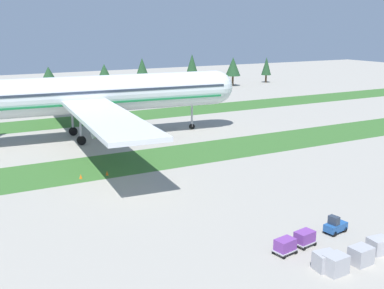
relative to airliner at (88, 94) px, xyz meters
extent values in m
cube|color=#336028|center=(11.73, -19.10, -8.72)|extent=(320.00, 12.97, 0.01)
cube|color=#336028|center=(11.73, 18.83, -8.72)|extent=(320.00, 12.97, 0.01)
cylinder|color=silver|center=(1.61, -0.14, -0.03)|extent=(51.83, 11.41, 7.10)
sphere|color=silver|center=(27.23, -2.31, -0.03)|extent=(6.96, 6.96, 6.96)
cube|color=#19703D|center=(1.61, -0.14, -1.27)|extent=(50.59, 11.45, 0.36)
cube|color=#283342|center=(4.74, -0.40, 0.86)|extent=(45.59, 10.95, 0.44)
cube|color=silver|center=(0.24, 20.85, -0.74)|extent=(11.03, 35.05, 0.64)
cylinder|color=#A3A3A8|center=(1.02, 15.59, -3.07)|extent=(5.33, 4.31, 3.90)
cube|color=silver|center=(-3.27, -20.59, -0.74)|extent=(11.03, 35.05, 0.64)
cylinder|color=#A3A3A8|center=(-1.61, -15.54, -3.07)|extent=(5.33, 4.31, 3.90)
cylinder|color=#A3A3A8|center=(21.60, -1.83, -4.61)|extent=(0.44, 0.44, 7.03)
cylinder|color=black|center=(21.60, -1.83, -8.12)|extent=(1.23, 0.52, 1.20)
cylinder|color=#A3A3A8|center=(-2.15, 4.46, -4.48)|extent=(0.44, 0.44, 6.78)
cylinder|color=black|center=(-2.15, 4.46, -7.87)|extent=(1.74, 0.74, 1.70)
cylinder|color=#A3A3A8|center=(-2.87, -4.03, -4.48)|extent=(0.44, 0.44, 6.78)
cylinder|color=black|center=(-2.87, -4.03, -7.87)|extent=(1.74, 0.74, 1.70)
cube|color=#1E4C8E|center=(10.28, -54.91, -8.04)|extent=(2.77, 1.70, 0.77)
cube|color=#283342|center=(9.89, -54.97, -7.20)|extent=(0.87, 1.19, 0.90)
cylinder|color=black|center=(11.09, -54.22, -8.42)|extent=(0.62, 0.29, 0.60)
cylinder|color=black|center=(11.27, -55.31, -8.42)|extent=(0.62, 0.29, 0.60)
cylinder|color=black|center=(9.29, -54.52, -8.42)|extent=(0.62, 0.29, 0.60)
cylinder|color=black|center=(9.47, -55.60, -8.42)|extent=(0.62, 0.29, 0.60)
cube|color=#A3A3A8|center=(5.24, -55.73, -8.32)|extent=(2.41, 1.83, 0.10)
cube|color=#70388E|center=(5.24, -55.73, -7.72)|extent=(2.12, 1.61, 1.10)
cylinder|color=black|center=(5.96, -54.91, -8.52)|extent=(0.41, 0.18, 0.40)
cylinder|color=black|center=(6.18, -56.28, -8.52)|extent=(0.41, 0.18, 0.40)
cylinder|color=black|center=(4.31, -55.18, -8.52)|extent=(0.41, 0.18, 0.40)
cylinder|color=black|center=(4.53, -56.54, -8.52)|extent=(0.41, 0.18, 0.40)
cube|color=#A3A3A8|center=(2.38, -56.19, -8.32)|extent=(2.41, 1.83, 0.10)
cube|color=#70388E|center=(2.38, -56.19, -7.72)|extent=(2.12, 1.61, 1.10)
cylinder|color=black|center=(3.10, -55.38, -8.52)|extent=(0.41, 0.18, 0.40)
cylinder|color=black|center=(3.32, -56.74, -8.52)|extent=(0.41, 0.18, 0.40)
cylinder|color=black|center=(1.45, -55.64, -8.52)|extent=(0.41, 0.18, 0.40)
cylinder|color=black|center=(1.67, -57.01, -8.52)|extent=(0.41, 0.18, 0.40)
cube|color=#A3A3A8|center=(3.96, -61.26, -7.85)|extent=(2.09, 1.72, 1.75)
cube|color=#A3A3A8|center=(7.31, -61.08, -7.88)|extent=(2.11, 1.74, 1.68)
cube|color=#A3A3A8|center=(3.68, -60.32, -7.89)|extent=(2.17, 1.82, 1.65)
cube|color=#A3A3A8|center=(10.62, -60.32, -7.97)|extent=(2.15, 1.79, 1.50)
cone|color=orange|center=(-8.53, -23.64, -8.39)|extent=(0.44, 0.44, 0.65)
cone|color=orange|center=(-4.68, -23.94, -8.38)|extent=(0.44, 0.44, 0.68)
cylinder|color=#4C3823|center=(5.28, 59.31, -6.89)|extent=(0.70, 0.70, 3.67)
cone|color=#1E4223|center=(5.28, 59.31, -2.18)|extent=(6.03, 6.03, 5.75)
cylinder|color=#4C3823|center=(21.73, 55.99, -6.99)|extent=(0.70, 0.70, 3.46)
cone|color=#1E4223|center=(21.73, 55.99, -2.08)|extent=(5.88, 5.88, 6.36)
cylinder|color=#4C3823|center=(36.57, 60.90, -6.90)|extent=(0.70, 0.70, 3.65)
cone|color=#1E4223|center=(36.57, 60.90, -1.43)|extent=(5.14, 5.14, 7.28)
cylinder|color=#4C3823|center=(54.58, 58.88, -6.84)|extent=(0.70, 0.70, 3.76)
cone|color=#1E4223|center=(54.58, 58.88, -0.92)|extent=(4.90, 4.90, 8.07)
cylinder|color=#4C3823|center=(70.33, 56.78, -6.88)|extent=(0.70, 0.70, 3.68)
cone|color=#1E4223|center=(70.33, 56.78, -1.70)|extent=(5.46, 5.46, 6.67)
cylinder|color=#4C3823|center=(87.46, 59.57, -7.26)|extent=(0.70, 0.70, 2.91)
cone|color=#1E4223|center=(87.46, 59.57, -2.42)|extent=(3.73, 3.73, 6.77)
camera|label=1|loc=(-25.70, -89.05, 12.86)|focal=44.59mm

